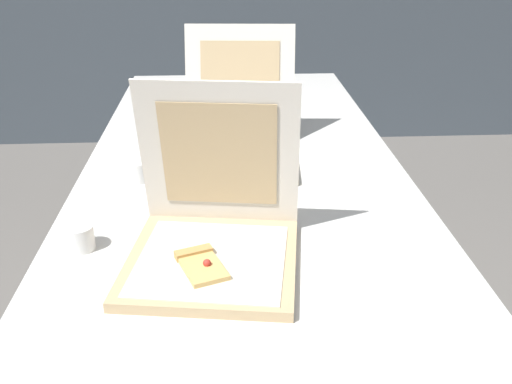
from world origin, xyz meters
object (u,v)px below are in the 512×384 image
object	(u,v)px
table	(245,198)
pizza_box_middle	(238,140)
cup_white_far	(164,128)
pizza_box_front	(213,237)
cup_white_mid	(138,171)
cup_white_near_left	(80,238)

from	to	relation	value
table	pizza_box_middle	size ratio (longest dim) A/B	5.32
pizza_box_middle	cup_white_far	world-z (taller)	pizza_box_middle
table	pizza_box_front	xyz separation A→B (m)	(-0.08, -0.38, 0.10)
pizza_box_middle	cup_white_mid	distance (m)	0.33
table	cup_white_far	world-z (taller)	cup_white_far
table	pizza_box_front	distance (m)	0.40
pizza_box_front	cup_white_mid	distance (m)	0.47
table	cup_white_near_left	distance (m)	0.50
cup_white_near_left	cup_white_mid	bearing A→B (deg)	77.72
cup_white_far	pizza_box_middle	bearing A→B (deg)	-38.87
pizza_box_middle	cup_white_near_left	size ratio (longest dim) A/B	7.30
cup_white_far	cup_white_near_left	world-z (taller)	same
cup_white_far	pizza_box_front	bearing A→B (deg)	-77.43
cup_white_near_left	cup_white_mid	size ratio (longest dim) A/B	1.00
table	cup_white_far	distance (m)	0.48
pizza_box_middle	cup_white_near_left	bearing A→B (deg)	-120.17
pizza_box_middle	cup_white_mid	world-z (taller)	pizza_box_middle
pizza_box_front	cup_white_far	distance (m)	0.80
pizza_box_front	table	bearing A→B (deg)	85.87
pizza_box_middle	cup_white_near_left	distance (m)	0.64
table	cup_white_far	bearing A→B (deg)	122.59
table	cup_white_near_left	world-z (taller)	cup_white_near_left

